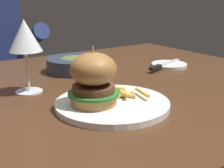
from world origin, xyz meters
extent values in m
cube|color=#472B19|center=(0.00, 0.00, 0.72)|extent=(1.39, 0.94, 0.04)
cylinder|color=#472B19|center=(0.64, 0.41, 0.35)|extent=(0.06, 0.06, 0.70)
cylinder|color=white|center=(0.02, -0.17, 0.75)|extent=(0.26, 0.26, 0.01)
cylinder|color=#B78447|center=(-0.02, -0.16, 0.77)|extent=(0.10, 0.10, 0.02)
cylinder|color=#2D7028|center=(-0.02, -0.16, 0.78)|extent=(0.11, 0.11, 0.01)
cylinder|color=brown|center=(-0.02, -0.16, 0.79)|extent=(0.09, 0.09, 0.02)
ellipsoid|color=#9C6A35|center=(-0.02, -0.16, 0.83)|extent=(0.10, 0.10, 0.07)
cylinder|color=#CCB78C|center=(-0.02, -0.16, 0.86)|extent=(0.00, 0.00, 0.05)
cylinder|color=#EABC5B|center=(0.07, -0.15, 0.76)|extent=(0.06, 0.02, 0.01)
cylinder|color=#E0B251|center=(0.06, -0.15, 0.76)|extent=(0.05, 0.06, 0.01)
cylinder|color=#E0B251|center=(0.06, -0.14, 0.76)|extent=(0.03, 0.06, 0.01)
cylinder|color=gold|center=(0.06, -0.16, 0.76)|extent=(0.03, 0.05, 0.01)
cylinder|color=#E0B251|center=(0.10, -0.19, 0.77)|extent=(0.02, 0.06, 0.01)
cylinder|color=#E0B251|center=(0.05, -0.13, 0.77)|extent=(0.02, 0.05, 0.01)
cylinder|color=#E0B251|center=(0.06, -0.13, 0.76)|extent=(0.07, 0.03, 0.01)
cylinder|color=silver|center=(-0.09, 0.05, 0.74)|extent=(0.07, 0.07, 0.00)
cylinder|color=silver|center=(-0.09, 0.05, 0.80)|extent=(0.01, 0.01, 0.11)
cone|color=silver|center=(-0.09, 0.05, 0.89)|extent=(0.08, 0.08, 0.08)
cylinder|color=white|center=(0.42, 0.05, 0.74)|extent=(0.12, 0.12, 0.01)
cube|color=silver|center=(0.42, 0.05, 0.75)|extent=(0.13, 0.06, 0.00)
cube|color=black|center=(0.33, 0.02, 0.76)|extent=(0.06, 0.03, 0.01)
cylinder|color=#2D384C|center=(0.11, 0.18, 0.76)|extent=(0.19, 0.19, 0.04)
ellipsoid|color=#4C662D|center=(0.11, 0.18, 0.78)|extent=(0.10, 0.10, 0.02)
cylinder|color=navy|center=(0.14, 0.67, 0.78)|extent=(0.07, 0.34, 0.18)
camera|label=1|loc=(-0.36, -0.72, 1.00)|focal=50.00mm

